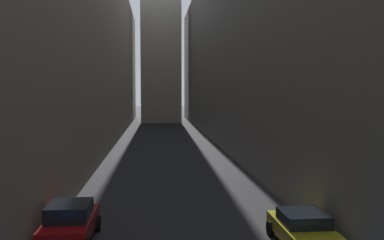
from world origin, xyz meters
The scene contains 5 objects.
ground_plane centered at (0.00, 48.00, 0.00)m, with size 264.00×264.00×0.00m, color #232326.
building_block_left centered at (-12.63, 50.00, 10.74)m, with size 14.27×108.00×21.48m, color #756B5B.
building_block_right centered at (11.05, 50.00, 11.10)m, with size 11.10×108.00×22.21m, color slate.
parked_car_left_far centered at (-4.40, 23.47, 0.80)m, with size 1.92×3.94×1.58m.
parked_car_right_far centered at (4.40, 22.26, 0.69)m, with size 2.00×3.98×1.34m.
Camera 1 is at (-1.11, 6.97, 5.83)m, focal length 40.05 mm.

